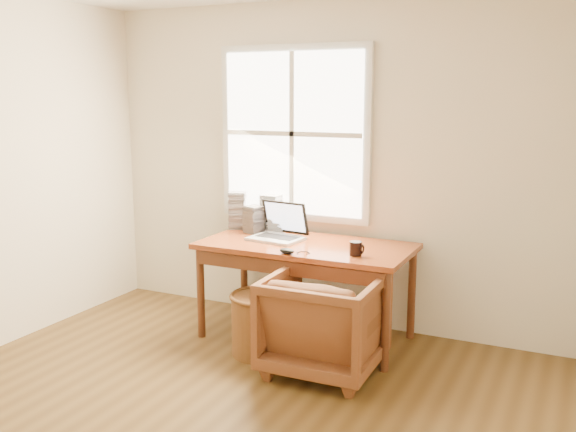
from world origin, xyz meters
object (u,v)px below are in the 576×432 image
object	(u,v)px
desk	(306,246)
cd_stack_a	(271,213)
armchair	(325,322)
coffee_mug	(356,248)
wicker_stool	(262,325)
laptop	(275,221)

from	to	relation	value
desk	cd_stack_a	bearing A→B (deg)	145.94
armchair	cd_stack_a	distance (m)	1.28
coffee_mug	cd_stack_a	distance (m)	1.04
armchair	wicker_stool	size ratio (longest dim) A/B	1.74
armchair	coffee_mug	distance (m)	0.57
wicker_stool	coffee_mug	world-z (taller)	coffee_mug
wicker_stool	coffee_mug	size ratio (longest dim) A/B	4.42
wicker_stool	laptop	distance (m)	0.81
desk	coffee_mug	xyz separation A→B (m)	(0.46, -0.18, 0.07)
laptop	coffee_mug	world-z (taller)	laptop
wicker_stool	cd_stack_a	distance (m)	1.04
armchair	wicker_stool	world-z (taller)	armchair
wicker_stool	cd_stack_a	world-z (taller)	cd_stack_a
wicker_stool	laptop	size ratio (longest dim) A/B	1.01
armchair	wicker_stool	bearing A→B (deg)	-9.73
laptop	coffee_mug	bearing A→B (deg)	-6.15
desk	wicker_stool	xyz separation A→B (m)	(-0.16, -0.43, -0.51)
armchair	wicker_stool	distance (m)	0.55
coffee_mug	laptop	bearing A→B (deg)	171.92
desk	coffee_mug	size ratio (longest dim) A/B	16.20
wicker_stool	cd_stack_a	xyz separation A→B (m)	(-0.29, 0.73, 0.68)
desk	cd_stack_a	distance (m)	0.57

